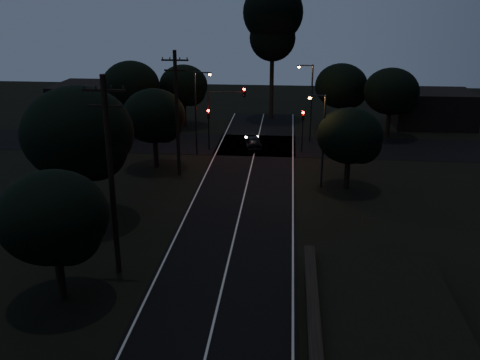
{
  "coord_description": "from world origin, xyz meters",
  "views": [
    {
      "loc": [
        3.27,
        -10.9,
        14.8
      ],
      "look_at": [
        0.0,
        24.0,
        2.5
      ],
      "focal_mm": 40.0,
      "sensor_mm": 36.0,
      "label": 1
    }
  ],
  "objects_px": {
    "signal_right": "(303,124)",
    "streetlight_b": "(310,98)",
    "utility_pole_far": "(177,112)",
    "signal_mast": "(225,107)",
    "streetlight_c": "(321,135)",
    "streetlight_a": "(198,108)",
    "tall_pine": "(273,21)",
    "car": "(253,142)",
    "signal_left": "(209,122)",
    "utility_pole_mid": "(111,175)"
  },
  "relations": [
    {
      "from": "utility_pole_mid",
      "to": "signal_mast",
      "type": "height_order",
      "value": "utility_pole_mid"
    },
    {
      "from": "signal_right",
      "to": "car",
      "type": "distance_m",
      "value": 5.34
    },
    {
      "from": "streetlight_c",
      "to": "streetlight_a",
      "type": "bearing_deg",
      "value": 144.31
    },
    {
      "from": "utility_pole_mid",
      "to": "signal_left",
      "type": "relative_size",
      "value": 2.68
    },
    {
      "from": "streetlight_a",
      "to": "streetlight_c",
      "type": "relative_size",
      "value": 1.07
    },
    {
      "from": "streetlight_a",
      "to": "signal_left",
      "type": "bearing_deg",
      "value": 70.41
    },
    {
      "from": "tall_pine",
      "to": "signal_mast",
      "type": "height_order",
      "value": "tall_pine"
    },
    {
      "from": "utility_pole_mid",
      "to": "streetlight_c",
      "type": "xyz_separation_m",
      "value": [
        11.83,
        15.0,
        -1.39
      ]
    },
    {
      "from": "utility_pole_mid",
      "to": "streetlight_b",
      "type": "bearing_deg",
      "value": 68.7
    },
    {
      "from": "utility_pole_mid",
      "to": "streetlight_c",
      "type": "height_order",
      "value": "utility_pole_mid"
    },
    {
      "from": "tall_pine",
      "to": "streetlight_a",
      "type": "distance_m",
      "value": 19.44
    },
    {
      "from": "tall_pine",
      "to": "signal_mast",
      "type": "bearing_deg",
      "value": -104.62
    },
    {
      "from": "streetlight_a",
      "to": "utility_pole_mid",
      "type": "bearing_deg",
      "value": -91.73
    },
    {
      "from": "utility_pole_far",
      "to": "tall_pine",
      "type": "height_order",
      "value": "tall_pine"
    },
    {
      "from": "signal_mast",
      "to": "streetlight_c",
      "type": "height_order",
      "value": "streetlight_c"
    },
    {
      "from": "utility_pole_mid",
      "to": "tall_pine",
      "type": "distance_m",
      "value": 41.04
    },
    {
      "from": "streetlight_b",
      "to": "utility_pole_far",
      "type": "bearing_deg",
      "value": -133.3
    },
    {
      "from": "tall_pine",
      "to": "signal_left",
      "type": "height_order",
      "value": "tall_pine"
    },
    {
      "from": "tall_pine",
      "to": "car",
      "type": "relative_size",
      "value": 4.1
    },
    {
      "from": "utility_pole_far",
      "to": "streetlight_b",
      "type": "bearing_deg",
      "value": 46.7
    },
    {
      "from": "utility_pole_far",
      "to": "signal_right",
      "type": "distance_m",
      "value": 13.53
    },
    {
      "from": "signal_left",
      "to": "signal_mast",
      "type": "relative_size",
      "value": 0.66
    },
    {
      "from": "streetlight_c",
      "to": "signal_mast",
      "type": "bearing_deg",
      "value": 131.19
    },
    {
      "from": "streetlight_a",
      "to": "streetlight_c",
      "type": "height_order",
      "value": "streetlight_a"
    },
    {
      "from": "signal_right",
      "to": "streetlight_b",
      "type": "distance_m",
      "value": 4.45
    },
    {
      "from": "signal_left",
      "to": "streetlight_a",
      "type": "relative_size",
      "value": 0.51
    },
    {
      "from": "streetlight_c",
      "to": "car",
      "type": "height_order",
      "value": "streetlight_c"
    },
    {
      "from": "utility_pole_far",
      "to": "car",
      "type": "bearing_deg",
      "value": 56.57
    },
    {
      "from": "utility_pole_far",
      "to": "signal_left",
      "type": "distance_m",
      "value": 8.53
    },
    {
      "from": "streetlight_c",
      "to": "tall_pine",
      "type": "bearing_deg",
      "value": 100.93
    },
    {
      "from": "utility_pole_far",
      "to": "utility_pole_mid",
      "type": "bearing_deg",
      "value": -90.0
    },
    {
      "from": "signal_right",
      "to": "streetlight_a",
      "type": "distance_m",
      "value": 10.26
    },
    {
      "from": "streetlight_b",
      "to": "car",
      "type": "distance_m",
      "value": 7.54
    },
    {
      "from": "car",
      "to": "signal_mast",
      "type": "bearing_deg",
      "value": 6.77
    },
    {
      "from": "utility_pole_mid",
      "to": "streetlight_a",
      "type": "bearing_deg",
      "value": 88.27
    },
    {
      "from": "signal_right",
      "to": "car",
      "type": "xyz_separation_m",
      "value": [
        -4.82,
        0.76,
        -2.17
      ]
    },
    {
      "from": "utility_pole_mid",
      "to": "utility_pole_far",
      "type": "xyz_separation_m",
      "value": [
        0.0,
        17.0,
        -0.25
      ]
    },
    {
      "from": "signal_mast",
      "to": "streetlight_c",
      "type": "xyz_separation_m",
      "value": [
        8.74,
        -9.99,
        0.01
      ]
    },
    {
      "from": "streetlight_c",
      "to": "streetlight_b",
      "type": "bearing_deg",
      "value": 92.14
    },
    {
      "from": "signal_mast",
      "to": "car",
      "type": "height_order",
      "value": "signal_mast"
    },
    {
      "from": "tall_pine",
      "to": "streetlight_a",
      "type": "relative_size",
      "value": 2.02
    },
    {
      "from": "streetlight_b",
      "to": "signal_left",
      "type": "bearing_deg",
      "value": -157.95
    },
    {
      "from": "signal_mast",
      "to": "car",
      "type": "xyz_separation_m",
      "value": [
        2.69,
        0.76,
        -3.67
      ]
    },
    {
      "from": "tall_pine",
      "to": "car",
      "type": "bearing_deg",
      "value": -94.9
    },
    {
      "from": "signal_mast",
      "to": "streetlight_a",
      "type": "bearing_deg",
      "value": -140.23
    },
    {
      "from": "utility_pole_mid",
      "to": "utility_pole_far",
      "type": "distance_m",
      "value": 17.0
    },
    {
      "from": "utility_pole_mid",
      "to": "signal_right",
      "type": "distance_m",
      "value": 27.3
    },
    {
      "from": "utility_pole_mid",
      "to": "signal_mast",
      "type": "distance_m",
      "value": 25.22
    },
    {
      "from": "utility_pole_mid",
      "to": "streetlight_a",
      "type": "distance_m",
      "value": 23.04
    },
    {
      "from": "tall_pine",
      "to": "streetlight_c",
      "type": "xyz_separation_m",
      "value": [
        4.83,
        -25.0,
        -7.31
      ]
    }
  ]
}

